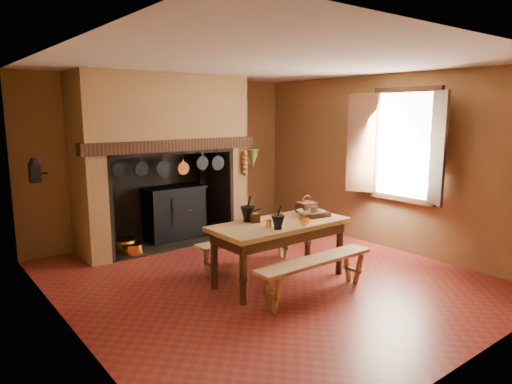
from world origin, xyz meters
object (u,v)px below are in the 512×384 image
mixing_bowl (311,213)px  wicker_basket (306,207)px  work_table (280,232)px  coffee_grinder (255,217)px  iron_range (175,212)px  bench_front (315,268)px

mixing_bowl → wicker_basket: wicker_basket is taller
work_table → wicker_basket: 0.75m
coffee_grinder → work_table: bearing=-22.7°
iron_range → mixing_bowl: iron_range is taller
coffee_grinder → wicker_basket: wicker_basket is taller
iron_range → work_table: size_ratio=0.87×
work_table → wicker_basket: size_ratio=7.03×
iron_range → coffee_grinder: size_ratio=8.98×
work_table → bench_front: bearing=-90.0°
iron_range → bench_front: 3.32m
bench_front → coffee_grinder: coffee_grinder is taller
bench_front → mixing_bowl: mixing_bowl is taller
bench_front → mixing_bowl: bearing=49.5°
iron_range → wicker_basket: 2.60m
wicker_basket → iron_range: bearing=107.7°
coffee_grinder → wicker_basket: bearing=15.4°
work_table → coffee_grinder: 0.38m
wicker_basket → mixing_bowl: bearing=-121.0°
work_table → coffee_grinder: (-0.26, 0.20, 0.19)m
work_table → iron_range: bearing=92.6°
work_table → mixing_bowl: bearing=0.4°
work_table → coffee_grinder: size_ratio=10.33×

